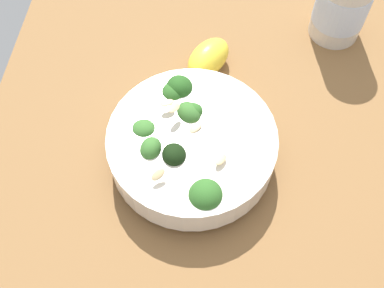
# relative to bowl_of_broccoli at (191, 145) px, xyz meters

# --- Properties ---
(ground_plane) EXTENTS (0.68, 0.68, 0.03)m
(ground_plane) POSITION_rel_bowl_of_broccoli_xyz_m (-0.01, 0.06, -0.05)
(ground_plane) COLOR brown
(bowl_of_broccoli) EXTENTS (0.21, 0.21, 0.08)m
(bowl_of_broccoli) POSITION_rel_bowl_of_broccoli_xyz_m (0.00, 0.00, 0.00)
(bowl_of_broccoli) COLOR silver
(bowl_of_broccoli) RESTS_ON ground_plane
(lemon_wedge) EXTENTS (0.09, 0.08, 0.05)m
(lemon_wedge) POSITION_rel_bowl_of_broccoli_xyz_m (-0.15, 0.01, -0.01)
(lemon_wedge) COLOR yellow
(lemon_wedge) RESTS_ON ground_plane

